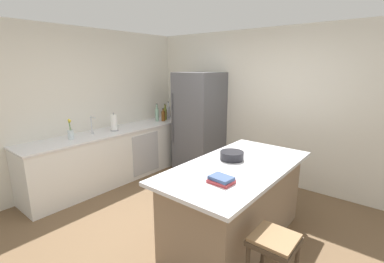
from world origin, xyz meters
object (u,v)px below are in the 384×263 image
Objects in this scene: kitchen_island at (236,202)px; flower_vase at (71,133)px; soda_bottle at (168,112)px; whiskey_bottle at (163,116)px; refrigerator at (199,122)px; bar_stool at (274,249)px; olive_oil_bottle at (165,113)px; syrup_bottle at (165,114)px; gin_bottle at (157,114)px; cookbook_stack at (221,180)px; paper_towel_roll at (114,123)px; mixing_bowl at (232,156)px; hot_sauce_bottle at (175,114)px; sink_faucet at (92,125)px.

kitchen_island is 2.66m from flower_vase.
soda_bottle is at bearing 91.30° from flower_vase.
kitchen_island is 2.81m from whiskey_bottle.
refrigerator is at bearing 67.65° from flower_vase.
olive_oil_bottle is (-3.18, 1.96, 0.51)m from bar_stool.
syrup_bottle is at bearing -81.80° from soda_bottle.
gin_bottle is (-0.05, -0.18, 0.00)m from olive_oil_bottle.
cookbook_stack is at bearing -32.62° from gin_bottle.
kitchen_island is 6.32× the size of paper_towel_roll.
mixing_bowl is at bearing 140.24° from kitchen_island.
flower_vase is 1.22× the size of whiskey_bottle.
whiskey_bottle is (0.10, 1.87, 0.01)m from flower_vase.
syrup_bottle is at bearing 150.31° from kitchen_island.
flower_vase is at bearing -92.80° from paper_towel_roll.
syrup_bottle is 1.02× the size of mixing_bowl.
gin_bottle is (-0.03, 1.04, 0.01)m from paper_towel_roll.
flower_vase reaches higher than hot_sauce_bottle.
cookbook_stack is (2.70, -2.08, -0.09)m from soda_bottle.
sink_faucet is at bearing -89.68° from soda_bottle.
cookbook_stack is at bearing -36.26° from syrup_bottle.
paper_towel_roll is 1.10× the size of syrup_bottle.
gin_bottle is (-0.85, -0.29, 0.11)m from refrigerator.
paper_towel_roll is at bearing 179.30° from mixing_bowl.
whiskey_bottle is at bearing 153.33° from mixing_bowl.
sink_faucet is 1.69m from syrup_bottle.
cookbook_stack is 0.68m from mixing_bowl.
bar_stool is 3.72m from gin_bottle.
soda_bottle is 0.98× the size of gin_bottle.
whiskey_bottle is at bearing 149.29° from bar_stool.
olive_oil_bottle is at bearing 151.10° from kitchen_island.
paper_towel_roll reaches higher than syrup_bottle.
syrup_bottle is 0.13m from olive_oil_bottle.
gin_bottle is at bearing 88.11° from sink_faucet.
kitchen_island is 1.05× the size of refrigerator.
bar_stool is at bearing -30.71° from whiskey_bottle.
refrigerator is at bearing 138.58° from kitchen_island.
whiskey_bottle is at bearing -55.93° from syrup_bottle.
hot_sauce_bottle reaches higher than bar_stool.
kitchen_island is 3.01m from syrup_bottle.
syrup_bottle is at bearing 90.94° from flower_vase.
syrup_bottle is 3.34m from cookbook_stack.
whiskey_bottle is at bearing 86.97° from paper_towel_roll.
syrup_bottle is (-2.57, 1.47, 0.55)m from kitchen_island.
kitchen_island is at bearing -25.15° from gin_bottle.
sink_faucet is at bearing -91.89° from gin_bottle.
gin_bottle is (-0.09, -0.09, 0.04)m from whiskey_bottle.
kitchen_island is 2.65m from sink_faucet.
flower_vase is (-2.54, -0.60, 0.54)m from kitchen_island.
kitchen_island is 0.71m from cookbook_stack.
syrup_bottle is 0.23m from whiskey_bottle.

